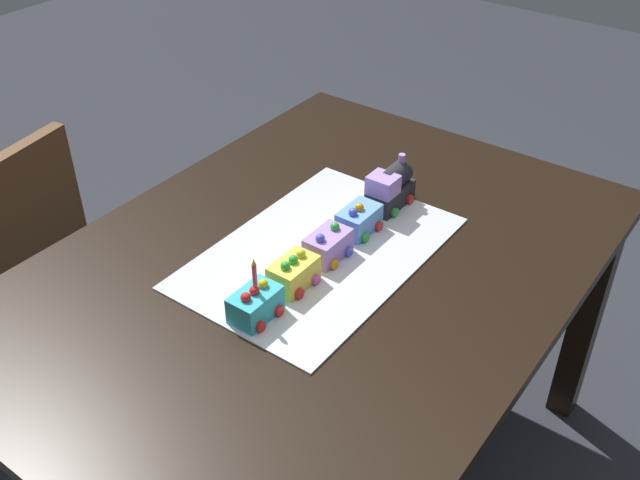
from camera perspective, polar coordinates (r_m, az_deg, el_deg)
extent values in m
plane|color=#2D3038|center=(2.08, -0.30, -18.09)|extent=(8.00, 8.00, 0.00)
cube|color=black|center=(1.56, -0.38, -2.12)|extent=(1.40, 1.00, 0.03)
cube|color=black|center=(2.40, 0.32, 2.27)|extent=(0.07, 0.07, 0.71)
cube|color=black|center=(2.12, 20.07, -5.66)|extent=(0.07, 0.07, 0.71)
cube|color=brown|center=(1.93, -22.51, 0.71)|extent=(0.40, 0.11, 0.40)
cube|color=brown|center=(2.50, -23.09, -3.73)|extent=(0.04, 0.04, 0.42)
cube|color=brown|center=(2.29, -17.20, -6.27)|extent=(0.04, 0.04, 0.42)
cube|color=brown|center=(2.13, -23.14, -11.57)|extent=(0.04, 0.04, 0.42)
cube|color=silver|center=(1.57, 0.00, -0.95)|extent=(0.60, 0.40, 0.00)
cube|color=#232328|center=(1.71, 5.48, 3.46)|extent=(0.12, 0.06, 0.05)
cylinder|color=#232328|center=(1.70, 5.84, 4.94)|extent=(0.07, 0.05, 0.05)
cube|color=#AD84E0|center=(1.66, 4.95, 4.33)|extent=(0.06, 0.06, 0.04)
cylinder|color=#AD84E0|center=(1.71, 6.40, 6.23)|extent=(0.02, 0.02, 0.03)
sphere|color=#F4EFCC|center=(1.76, 6.67, 4.62)|extent=(0.02, 0.02, 0.02)
cylinder|color=#4C59D8|center=(1.76, 5.05, 3.92)|extent=(0.02, 0.01, 0.02)
cylinder|color=#D84CB2|center=(1.71, 3.83, 2.95)|extent=(0.02, 0.01, 0.02)
cylinder|color=red|center=(1.73, 7.07, 3.16)|extent=(0.02, 0.01, 0.02)
cylinder|color=green|center=(1.68, 5.88, 2.16)|extent=(0.02, 0.01, 0.02)
cube|color=#669EEA|center=(1.62, 3.06, 1.57)|extent=(0.10, 0.06, 0.06)
cylinder|color=#4C59D8|center=(1.66, 2.54, 1.92)|extent=(0.02, 0.01, 0.02)
cylinder|color=red|center=(1.63, 1.45, 1.06)|extent=(0.02, 0.01, 0.02)
cylinder|color=red|center=(1.63, 4.63, 1.09)|extent=(0.02, 0.01, 0.02)
cylinder|color=green|center=(1.59, 3.57, 0.18)|extent=(0.02, 0.01, 0.02)
sphere|color=#4C59D8|center=(1.58, 2.59, 2.18)|extent=(0.02, 0.02, 0.02)
sphere|color=orange|center=(1.60, 3.10, 2.57)|extent=(0.02, 0.02, 0.02)
cube|color=#AD84E0|center=(1.54, 0.62, -0.42)|extent=(0.10, 0.06, 0.06)
cylinder|color=green|center=(1.58, 0.14, 0.01)|extent=(0.02, 0.01, 0.02)
cylinder|color=#D84CB2|center=(1.55, -1.06, -0.95)|extent=(0.02, 0.01, 0.02)
cylinder|color=#4C59D8|center=(1.55, 2.29, -0.91)|extent=(0.02, 0.01, 0.02)
cylinder|color=orange|center=(1.52, 1.11, -1.91)|extent=(0.02, 0.01, 0.02)
sphere|color=#4C59D8|center=(1.50, 0.07, 0.17)|extent=(0.02, 0.02, 0.02)
sphere|color=green|center=(1.54, 1.17, 1.05)|extent=(0.02, 0.02, 0.02)
cube|color=#F4E04C|center=(1.46, -2.08, -2.61)|extent=(0.10, 0.06, 0.06)
cylinder|color=orange|center=(1.51, -2.50, -2.10)|extent=(0.02, 0.01, 0.02)
cylinder|color=#D84CB2|center=(1.48, -3.83, -3.15)|extent=(0.02, 0.01, 0.02)
cylinder|color=#D84CB2|center=(1.48, -0.31, -3.11)|extent=(0.02, 0.01, 0.02)
cylinder|color=red|center=(1.44, -1.61, -4.22)|extent=(0.02, 0.01, 0.02)
sphere|color=yellow|center=(1.46, -1.51, -1.08)|extent=(0.02, 0.02, 0.02)
sphere|color=green|center=(1.44, -2.11, -1.56)|extent=(0.02, 0.02, 0.02)
sphere|color=green|center=(1.43, -2.73, -2.05)|extent=(0.02, 0.02, 0.02)
cube|color=#38B7C6|center=(1.40, -5.07, -5.03)|extent=(0.10, 0.06, 0.06)
cylinder|color=yellow|center=(1.44, -5.42, -4.41)|extent=(0.02, 0.01, 0.02)
cylinder|color=#4C59D8|center=(1.41, -6.88, -5.56)|extent=(0.02, 0.01, 0.02)
cylinder|color=red|center=(1.40, -3.19, -5.54)|extent=(0.02, 0.01, 0.02)
cylinder|color=red|center=(1.37, -4.63, -6.75)|extent=(0.02, 0.01, 0.02)
sphere|color=yellow|center=(1.39, -4.48, -3.43)|extent=(0.02, 0.02, 0.02)
sphere|color=red|center=(1.37, -5.15, -3.95)|extent=(0.02, 0.02, 0.02)
sphere|color=red|center=(1.36, -5.83, -4.49)|extent=(0.02, 0.02, 0.02)
cylinder|color=#F24C59|center=(1.35, -5.14, -2.74)|extent=(0.01, 0.01, 0.05)
cone|color=yellow|center=(1.33, -5.21, -1.69)|extent=(0.01, 0.01, 0.01)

